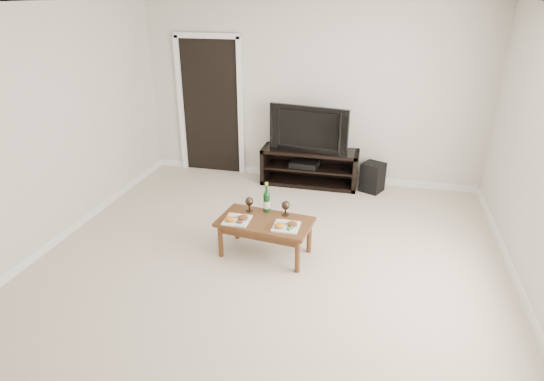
{
  "coord_description": "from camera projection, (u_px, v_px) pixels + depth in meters",
  "views": [
    {
      "loc": [
        1.01,
        -3.8,
        2.7
      ],
      "look_at": [
        -0.05,
        0.59,
        0.7
      ],
      "focal_mm": 30.0,
      "sensor_mm": 36.0,
      "label": 1
    }
  ],
  "objects": [
    {
      "name": "subwoofer",
      "position": [
        373.0,
        177.0,
        6.57
      ],
      "size": [
        0.38,
        0.38,
        0.43
      ],
      "primitive_type": "cube",
      "rotation": [
        0.0,
        0.0,
        -0.43
      ],
      "color": "black",
      "rests_on": "ground"
    },
    {
      "name": "goblet_right",
      "position": [
        286.0,
        208.0,
        4.98
      ],
      "size": [
        0.09,
        0.09,
        0.17
      ],
      "primitive_type": null,
      "color": "#31271B",
      "rests_on": "coffee_table"
    },
    {
      "name": "ceiling",
      "position": [
        261.0,
        0.0,
        3.63
      ],
      "size": [
        5.0,
        5.5,
        0.04
      ],
      "primitive_type": "cube",
      "color": "white",
      "rests_on": "back_wall"
    },
    {
      "name": "back_wall",
      "position": [
        311.0,
        94.0,
        6.62
      ],
      "size": [
        5.0,
        0.04,
        2.6
      ],
      "primitive_type": "cube",
      "color": "beige",
      "rests_on": "ground"
    },
    {
      "name": "floor",
      "position": [
        263.0,
        275.0,
        4.69
      ],
      "size": [
        5.5,
        5.5,
        0.0
      ],
      "primitive_type": "plane",
      "color": "#BCB097",
      "rests_on": "ground"
    },
    {
      "name": "doorway",
      "position": [
        211.0,
        108.0,
        7.04
      ],
      "size": [
        0.9,
        0.02,
        2.05
      ],
      "primitive_type": "cube",
      "color": "black",
      "rests_on": "ground"
    },
    {
      "name": "wine_bottle",
      "position": [
        267.0,
        197.0,
        5.03
      ],
      "size": [
        0.07,
        0.07,
        0.35
      ],
      "primitive_type": "cylinder",
      "color": "#0E3613",
      "rests_on": "coffee_table"
    },
    {
      "name": "television",
      "position": [
        311.0,
        127.0,
        6.53
      ],
      "size": [
        1.17,
        0.34,
        0.67
      ],
      "primitive_type": "imported",
      "rotation": [
        0.0,
        0.0,
        -0.16
      ],
      "color": "black",
      "rests_on": "media_console"
    },
    {
      "name": "coffee_table",
      "position": [
        265.0,
        237.0,
        4.98
      ],
      "size": [
        1.06,
        0.67,
        0.42
      ],
      "primitive_type": "cube",
      "rotation": [
        0.0,
        0.0,
        -0.12
      ],
      "color": "#523517",
      "rests_on": "ground"
    },
    {
      "name": "media_console",
      "position": [
        309.0,
        167.0,
        6.78
      ],
      "size": [
        1.42,
        0.45,
        0.55
      ],
      "primitive_type": "cube",
      "color": "black",
      "rests_on": "ground"
    },
    {
      "name": "av_receiver",
      "position": [
        304.0,
        164.0,
        6.77
      ],
      "size": [
        0.43,
        0.34,
        0.08
      ],
      "primitive_type": "cube",
      "rotation": [
        0.0,
        0.0,
        -0.1
      ],
      "color": "black",
      "rests_on": "media_console"
    },
    {
      "name": "plate_right",
      "position": [
        286.0,
        224.0,
        4.74
      ],
      "size": [
        0.27,
        0.27,
        0.07
      ],
      "primitive_type": "cube",
      "color": "white",
      "rests_on": "coffee_table"
    },
    {
      "name": "plate_left",
      "position": [
        237.0,
        218.0,
        4.87
      ],
      "size": [
        0.27,
        0.27,
        0.07
      ],
      "primitive_type": "cube",
      "color": "white",
      "rests_on": "coffee_table"
    },
    {
      "name": "goblet_left",
      "position": [
        249.0,
        204.0,
        5.07
      ],
      "size": [
        0.09,
        0.09,
        0.17
      ],
      "primitive_type": null,
      "color": "#31271B",
      "rests_on": "coffee_table"
    }
  ]
}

